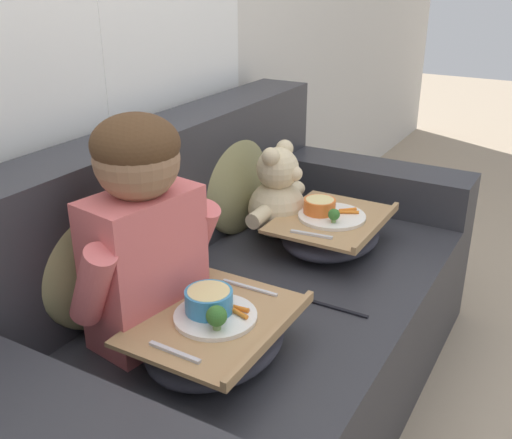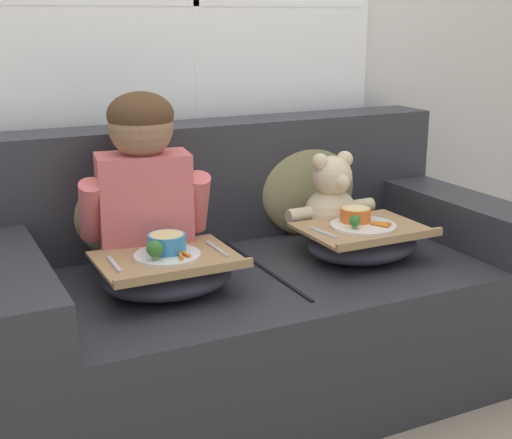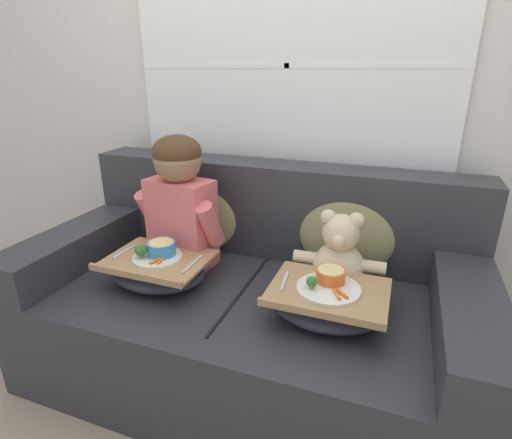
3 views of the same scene
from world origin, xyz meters
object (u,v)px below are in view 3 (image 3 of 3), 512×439
object	(u,v)px
couch	(252,306)
throw_pillow_behind_teddy	(347,229)
lap_tray_child	(158,269)
child_figure	(180,196)
lap_tray_teddy	(327,302)
teddy_bear	(339,258)
throw_pillow_behind_child	(201,210)

from	to	relation	value
couch	throw_pillow_behind_teddy	xyz separation A→B (m)	(0.37, 0.24, 0.35)
couch	throw_pillow_behind_teddy	bearing A→B (deg)	32.62
throw_pillow_behind_teddy	couch	bearing A→B (deg)	-147.38
throw_pillow_behind_teddy	lap_tray_child	xyz separation A→B (m)	(-0.74, -0.41, -0.14)
throw_pillow_behind_teddy	lap_tray_child	size ratio (longest dim) A/B	1.06
child_figure	lap_tray_child	world-z (taller)	child_figure
child_figure	lap_tray_teddy	size ratio (longest dim) A/B	1.42
teddy_bear	lap_tray_child	distance (m)	0.78
couch	teddy_bear	bearing A→B (deg)	6.26
couch	lap_tray_child	distance (m)	0.46
throw_pillow_behind_teddy	child_figure	world-z (taller)	child_figure
throw_pillow_behind_teddy	child_figure	bearing A→B (deg)	-165.43
lap_tray_child	lap_tray_teddy	bearing A→B (deg)	0.06
throw_pillow_behind_child	child_figure	world-z (taller)	child_figure
throw_pillow_behind_teddy	child_figure	size ratio (longest dim) A/B	0.75
child_figure	lap_tray_teddy	bearing A→B (deg)	-16.21
lap_tray_child	couch	bearing A→B (deg)	24.86
teddy_bear	lap_tray_child	world-z (taller)	teddy_bear
couch	throw_pillow_behind_teddy	distance (m)	0.56
teddy_bear	lap_tray_child	bearing A→B (deg)	-164.01
lap_tray_teddy	child_figure	bearing A→B (deg)	163.79
throw_pillow_behind_teddy	lap_tray_teddy	distance (m)	0.43
child_figure	lap_tray_child	size ratio (longest dim) A/B	1.41
couch	lap_tray_child	size ratio (longest dim) A/B	4.40
couch	lap_tray_child	bearing A→B (deg)	-155.14
lap_tray_child	lap_tray_teddy	xyz separation A→B (m)	(0.74, 0.00, -0.00)
child_figure	lap_tray_teddy	distance (m)	0.82
throw_pillow_behind_child	throw_pillow_behind_teddy	distance (m)	0.74
lap_tray_teddy	throw_pillow_behind_child	bearing A→B (deg)	151.15
couch	child_figure	distance (m)	0.61
throw_pillow_behind_teddy	lap_tray_child	world-z (taller)	throw_pillow_behind_teddy
throw_pillow_behind_teddy	lap_tray_teddy	world-z (taller)	throw_pillow_behind_teddy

